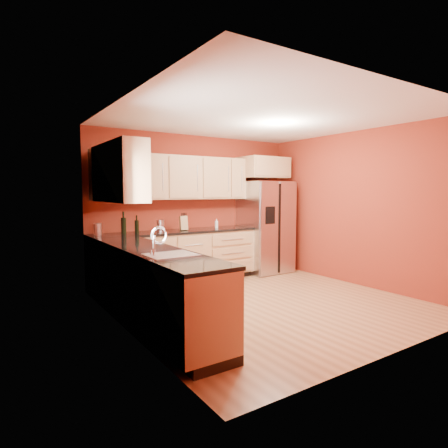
{
  "coord_description": "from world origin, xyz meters",
  "views": [
    {
      "loc": [
        -3.36,
        -4.05,
        1.59
      ],
      "look_at": [
        -0.1,
        0.9,
        1.07
      ],
      "focal_mm": 30.0,
      "sensor_mm": 36.0,
      "label": 1
    }
  ],
  "objects_px": {
    "soap_dispenser": "(216,224)",
    "knife_block": "(184,223)",
    "wine_bottle_a": "(124,223)",
    "refrigerator": "(265,227)",
    "canister_left": "(160,226)"
  },
  "relations": [
    {
      "from": "soap_dispenser",
      "to": "knife_block",
      "type": "bearing_deg",
      "value": -179.29
    },
    {
      "from": "knife_block",
      "to": "soap_dispenser",
      "type": "distance_m",
      "value": 0.68
    },
    {
      "from": "wine_bottle_a",
      "to": "knife_block",
      "type": "relative_size",
      "value": 1.46
    },
    {
      "from": "refrigerator",
      "to": "canister_left",
      "type": "relative_size",
      "value": 8.91
    },
    {
      "from": "refrigerator",
      "to": "canister_left",
      "type": "distance_m",
      "value": 2.22
    },
    {
      "from": "knife_block",
      "to": "wine_bottle_a",
      "type": "bearing_deg",
      "value": -168.77
    },
    {
      "from": "soap_dispenser",
      "to": "wine_bottle_a",
      "type": "bearing_deg",
      "value": -179.6
    },
    {
      "from": "wine_bottle_a",
      "to": "soap_dispenser",
      "type": "distance_m",
      "value": 1.73
    },
    {
      "from": "wine_bottle_a",
      "to": "knife_block",
      "type": "bearing_deg",
      "value": 0.2
    },
    {
      "from": "canister_left",
      "to": "wine_bottle_a",
      "type": "height_order",
      "value": "wine_bottle_a"
    },
    {
      "from": "refrigerator",
      "to": "knife_block",
      "type": "bearing_deg",
      "value": 178.25
    },
    {
      "from": "canister_left",
      "to": "soap_dispenser",
      "type": "height_order",
      "value": "canister_left"
    },
    {
      "from": "canister_left",
      "to": "wine_bottle_a",
      "type": "relative_size",
      "value": 0.56
    },
    {
      "from": "refrigerator",
      "to": "wine_bottle_a",
      "type": "relative_size",
      "value": 5.01
    },
    {
      "from": "refrigerator",
      "to": "knife_block",
      "type": "height_order",
      "value": "refrigerator"
    }
  ]
}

